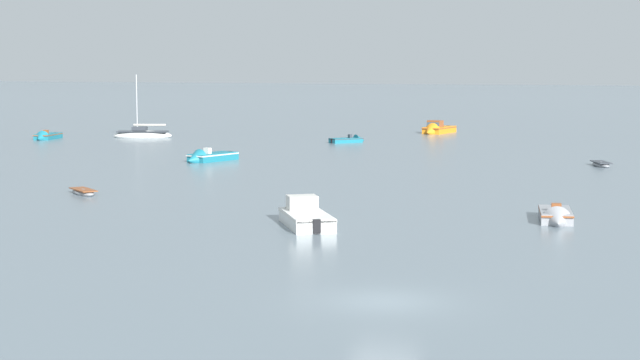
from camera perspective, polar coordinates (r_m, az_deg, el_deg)
ground_plane at (r=37.96m, az=3.58°, el=-6.73°), size 800.00×800.00×0.00m
sailboat_moored_1 at (r=123.41m, az=-9.80°, el=2.49°), size 7.27×4.19×7.78m
rowboat_moored_1 at (r=70.45m, az=-12.98°, el=-0.66°), size 3.08×2.68×0.48m
motorboat_moored_0 at (r=92.26m, az=-6.30°, el=1.19°), size 3.41×5.91×1.92m
motorboat_moored_1 at (r=57.89m, az=12.95°, el=-2.08°), size 2.55×5.05×1.66m
rowboat_moored_3 at (r=90.81m, az=15.31°, el=0.84°), size 2.26×3.43×0.51m
motorboat_moored_2 at (r=55.86m, az=-0.94°, el=-2.10°), size 5.01×6.16×2.28m
motorboat_moored_3 at (r=114.02m, az=1.71°, el=2.19°), size 3.83×4.10×1.43m
motorboat_moored_4 at (r=129.60m, az=6.45°, el=2.74°), size 3.33×6.78×2.47m
motorboat_moored_5 at (r=122.71m, az=-14.96°, el=2.30°), size 2.81×5.32×1.74m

